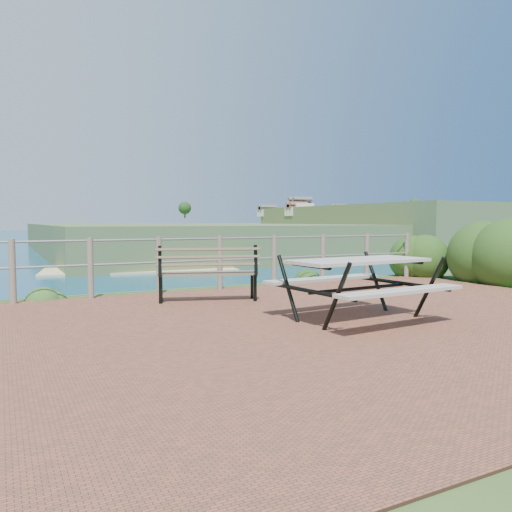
# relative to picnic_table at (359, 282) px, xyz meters

# --- Properties ---
(ground) EXTENTS (10.00, 7.00, 0.12)m
(ground) POSITION_rel_picnic_table_xyz_m (-0.49, 0.06, -0.50)
(ground) COLOR brown
(ground) RESTS_ON ground
(ocean) EXTENTS (1200.00, 1200.00, 0.00)m
(ocean) POSITION_rel_picnic_table_xyz_m (-0.49, 200.06, -0.50)
(ocean) COLOR #14717A
(ocean) RESTS_ON ground
(safety_railing) EXTENTS (9.40, 0.10, 1.00)m
(safety_railing) POSITION_rel_picnic_table_xyz_m (-0.49, 3.41, 0.07)
(safety_railing) COLOR #6B5B4C
(safety_railing) RESTS_ON ground
(distant_bay) EXTENTS (290.00, 232.36, 24.00)m
(distant_bay) POSITION_rel_picnic_table_xyz_m (172.58, 202.66, -2.03)
(distant_bay) COLOR #465C2E
(distant_bay) RESTS_ON ground
(picnic_table) EXTENTS (1.90, 1.61, 0.78)m
(picnic_table) POSITION_rel_picnic_table_xyz_m (0.00, 0.00, 0.00)
(picnic_table) COLOR #9C958B
(picnic_table) RESTS_ON ground
(park_bench) EXTENTS (1.64, 0.87, 0.90)m
(park_bench) POSITION_rel_picnic_table_xyz_m (-1.17, 2.29, 0.09)
(park_bench) COLOR brown
(park_bench) RESTS_ON ground
(shrub_right_front) EXTENTS (1.59, 1.59, 2.25)m
(shrub_right_front) POSITION_rel_picnic_table_xyz_m (5.24, 1.70, -0.50)
(shrub_right_front) COLOR #1C3E13
(shrub_right_front) RESTS_ON ground
(shrub_right_edge) EXTENTS (1.20, 1.20, 1.71)m
(shrub_right_edge) POSITION_rel_picnic_table_xyz_m (4.80, 3.76, -0.50)
(shrub_right_edge) COLOR #1C3E13
(shrub_right_edge) RESTS_ON ground
(shrub_lip_west) EXTENTS (0.73, 0.73, 0.46)m
(shrub_lip_west) POSITION_rel_picnic_table_xyz_m (-3.55, 3.93, -0.50)
(shrub_lip_west) COLOR #26481B
(shrub_lip_west) RESTS_ON ground
(shrub_lip_east) EXTENTS (0.69, 0.69, 0.41)m
(shrub_lip_east) POSITION_rel_picnic_table_xyz_m (1.64, 3.88, -0.50)
(shrub_lip_east) COLOR #1C3E13
(shrub_lip_east) RESTS_ON ground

